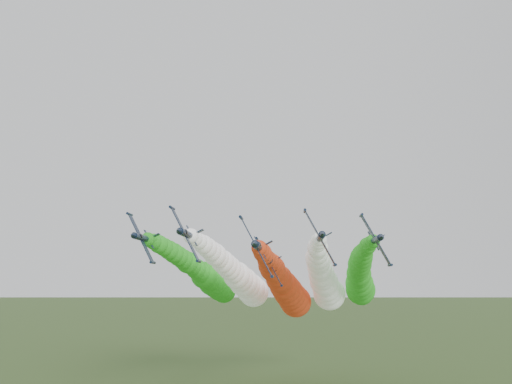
% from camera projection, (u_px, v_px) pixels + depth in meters
% --- Properties ---
extents(jet_lead, '(13.69, 83.16, 20.98)m').
position_uv_depth(jet_lead, '(287.00, 289.00, 131.92)').
color(jet_lead, '#111D33').
rests_on(jet_lead, ground).
extents(jet_inner_left, '(13.72, 83.19, 21.02)m').
position_uv_depth(jet_inner_left, '(240.00, 279.00, 139.70)').
color(jet_inner_left, '#111D33').
rests_on(jet_inner_left, ground).
extents(jet_inner_right, '(14.00, 83.48, 21.30)m').
position_uv_depth(jet_inner_right, '(325.00, 281.00, 138.14)').
color(jet_inner_right, '#111D33').
rests_on(jet_inner_right, ground).
extents(jet_outer_left, '(13.03, 82.50, 20.32)m').
position_uv_depth(jet_outer_left, '(207.00, 277.00, 147.34)').
color(jet_outer_left, '#111D33').
rests_on(jet_outer_left, ground).
extents(jet_outer_right, '(13.07, 82.54, 20.37)m').
position_uv_depth(jet_outer_right, '(360.00, 280.00, 144.70)').
color(jet_outer_right, '#111D33').
rests_on(jet_outer_right, ground).
extents(jet_trail, '(13.19, 82.66, 20.49)m').
position_uv_depth(jet_trail, '(290.00, 292.00, 151.31)').
color(jet_trail, '#111D33').
rests_on(jet_trail, ground).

